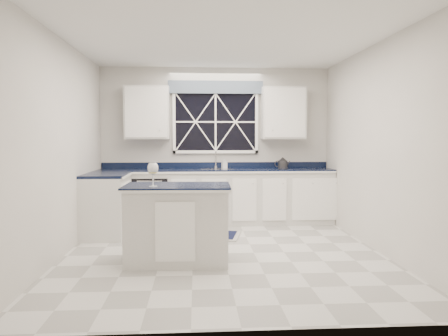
{
  "coord_description": "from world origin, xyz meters",
  "views": [
    {
      "loc": [
        -0.35,
        -5.47,
        1.48
      ],
      "look_at": [
        0.03,
        0.4,
        1.07
      ],
      "focal_mm": 35.0,
      "sensor_mm": 36.0,
      "label": 1
    }
  ],
  "objects": [
    {
      "name": "rug",
      "position": [
        -0.26,
        1.05,
        0.01
      ],
      "size": [
        1.24,
        0.9,
        0.02
      ],
      "rotation": [
        0.0,
        0.0,
        -0.21
      ],
      "color": "#A0A09C",
      "rests_on": "ground"
    },
    {
      "name": "window",
      "position": [
        0.0,
        2.2,
        1.83
      ],
      "size": [
        1.65,
        0.09,
        1.26
      ],
      "color": "black",
      "rests_on": "ground"
    },
    {
      "name": "back_wall",
      "position": [
        0.0,
        2.25,
        1.35
      ],
      "size": [
        4.0,
        0.1,
        2.7
      ],
      "primitive_type": "cube",
      "color": "silver",
      "rests_on": "ground"
    },
    {
      "name": "soap_bottle",
      "position": [
        0.15,
        2.13,
        1.03
      ],
      "size": [
        0.1,
        0.11,
        0.18
      ],
      "primitive_type": "imported",
      "rotation": [
        0.0,
        0.0,
        0.31
      ],
      "color": "silver",
      "rests_on": "countertop"
    },
    {
      "name": "island",
      "position": [
        -0.57,
        -0.35,
        0.46
      ],
      "size": [
        1.26,
        0.78,
        0.92
      ],
      "rotation": [
        0.0,
        0.0,
        -0.03
      ],
      "color": "silver",
      "rests_on": "ground"
    },
    {
      "name": "kettle",
      "position": [
        1.16,
        2.04,
        1.03
      ],
      "size": [
        0.28,
        0.17,
        0.2
      ],
      "rotation": [
        0.0,
        0.0,
        -0.02
      ],
      "color": "#2E2E30",
      "rests_on": "countertop"
    },
    {
      "name": "ground",
      "position": [
        0.0,
        0.0,
        0.0
      ],
      "size": [
        4.5,
        4.5,
        0.0
      ],
      "primitive_type": "plane",
      "color": "silver",
      "rests_on": "ground"
    },
    {
      "name": "dishwasher",
      "position": [
        -1.1,
        1.95,
        0.41
      ],
      "size": [
        0.6,
        0.58,
        0.82
      ],
      "primitive_type": "cube",
      "color": "black",
      "rests_on": "ground"
    },
    {
      "name": "wine_glass",
      "position": [
        -0.83,
        -0.51,
        1.12
      ],
      "size": [
        0.12,
        0.12,
        0.29
      ],
      "color": "white",
      "rests_on": "island"
    },
    {
      "name": "countertop",
      "position": [
        0.0,
        1.95,
        0.92
      ],
      "size": [
        3.98,
        0.64,
        0.04
      ],
      "primitive_type": "cube",
      "color": "black",
      "rests_on": "base_cabinets"
    },
    {
      "name": "upper_cabinets",
      "position": [
        0.0,
        2.08,
        1.9
      ],
      "size": [
        3.1,
        0.34,
        0.9
      ],
      "color": "silver",
      "rests_on": "ground"
    },
    {
      "name": "faucet",
      "position": [
        0.0,
        2.14,
        1.1
      ],
      "size": [
        0.05,
        0.2,
        0.3
      ],
      "color": "#ACACAF",
      "rests_on": "countertop"
    },
    {
      "name": "base_cabinets",
      "position": [
        -0.33,
        1.78,
        0.45
      ],
      "size": [
        3.99,
        1.6,
        0.9
      ],
      "color": "silver",
      "rests_on": "ground"
    }
  ]
}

